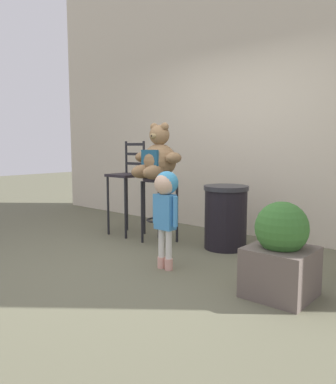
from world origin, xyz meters
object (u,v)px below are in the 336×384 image
object	(u,v)px
child_walking	(166,198)
teddy_bear	(158,158)
bar_stool_with_teddy	(160,196)
trash_bin	(226,217)
planter_with_shrub	(281,253)
bar_chair_empty	(127,181)

from	to	relation	value
child_walking	teddy_bear	bearing A→B (deg)	85.00
bar_stool_with_teddy	trash_bin	size ratio (longest dim) A/B	1.09
teddy_bear	child_walking	bearing A→B (deg)	-43.19
planter_with_shrub	bar_chair_empty	bearing A→B (deg)	164.54
trash_bin	bar_stool_with_teddy	bearing A→B (deg)	-158.69
trash_bin	planter_with_shrub	bearing A→B (deg)	-40.22
child_walking	bar_chair_empty	xyz separation A→B (m)	(-1.35, 0.77, 0.03)
teddy_bear	child_walking	size ratio (longest dim) A/B	0.69
trash_bin	planter_with_shrub	xyz separation A→B (m)	(1.09, -0.92, -0.02)
planter_with_shrub	bar_stool_with_teddy	bearing A→B (deg)	161.29
teddy_bear	trash_bin	xyz separation A→B (m)	(0.76, 0.33, -0.67)
bar_stool_with_teddy	planter_with_shrub	bearing A→B (deg)	-18.71
trash_bin	planter_with_shrub	distance (m)	1.43
bar_stool_with_teddy	bar_chair_empty	size ratio (longest dim) A/B	0.64
child_walking	planter_with_shrub	distance (m)	1.18
teddy_bear	bar_stool_with_teddy	bearing A→B (deg)	90.00
bar_stool_with_teddy	child_walking	xyz separation A→B (m)	(0.72, -0.71, 0.12)
trash_bin	planter_with_shrub	world-z (taller)	planter_with_shrub
teddy_bear	child_walking	xyz separation A→B (m)	(0.72, -0.68, -0.35)
teddy_bear	planter_with_shrub	bearing A→B (deg)	-17.77
bar_chair_empty	bar_stool_with_teddy	bearing A→B (deg)	-5.41
bar_stool_with_teddy	child_walking	distance (m)	1.02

